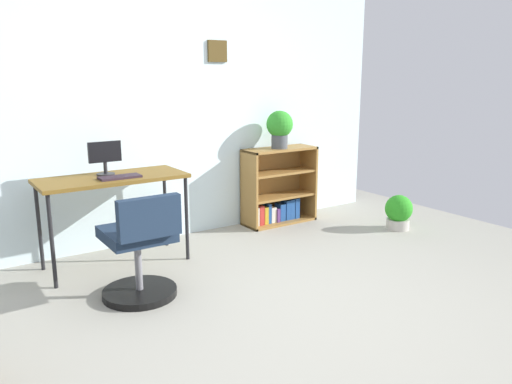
{
  "coord_description": "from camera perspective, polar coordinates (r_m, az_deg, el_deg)",
  "views": [
    {
      "loc": [
        -1.79,
        -2.23,
        1.53
      ],
      "look_at": [
        0.53,
        1.22,
        0.56
      ],
      "focal_mm": 35.61,
      "sensor_mm": 36.0,
      "label": 1
    }
  ],
  "objects": [
    {
      "name": "wall_back",
      "position": [
        4.75,
        -11.82,
        8.97
      ],
      "size": [
        5.2,
        0.12,
        2.42
      ],
      "color": "silver",
      "rests_on": "ground_plane"
    },
    {
      "name": "potted_plant_floor",
      "position": [
        5.31,
        15.72,
        -2.14
      ],
      "size": [
        0.27,
        0.27,
        0.35
      ],
      "color": "#B7B2A8",
      "rests_on": "ground_plane"
    },
    {
      "name": "office_chair",
      "position": [
        3.59,
        -12.86,
        -6.69
      ],
      "size": [
        0.52,
        0.55,
        0.77
      ],
      "color": "black",
      "rests_on": "ground_plane"
    },
    {
      "name": "monitor",
      "position": [
        4.23,
        -16.61,
        3.81
      ],
      "size": [
        0.26,
        0.14,
        0.27
      ],
      "color": "#262628",
      "rests_on": "desk"
    },
    {
      "name": "keyboard",
      "position": [
        4.1,
        -15.05,
        1.63
      ],
      "size": [
        0.32,
        0.14,
        0.02
      ],
      "primitive_type": "cube",
      "color": "#2D202A",
      "rests_on": "desk"
    },
    {
      "name": "desk",
      "position": [
        4.2,
        -15.85,
        0.87
      ],
      "size": [
        1.15,
        0.51,
        0.74
      ],
      "color": "brown",
      "rests_on": "ground_plane"
    },
    {
      "name": "bookshelf_low",
      "position": [
        5.33,
        2.33,
        0.22
      ],
      "size": [
        0.78,
        0.3,
        0.79
      ],
      "color": "olive",
      "rests_on": "ground_plane"
    },
    {
      "name": "potted_plant_on_shelf",
      "position": [
        5.17,
        2.67,
        7.31
      ],
      "size": [
        0.27,
        0.27,
        0.38
      ],
      "color": "#474C51",
      "rests_on": "bookshelf_low"
    },
    {
      "name": "ground_plane",
      "position": [
        3.25,
        4.36,
        -15.09
      ],
      "size": [
        6.24,
        6.24,
        0.0
      ],
      "primitive_type": "plane",
      "color": "#9C9A8E"
    }
  ]
}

